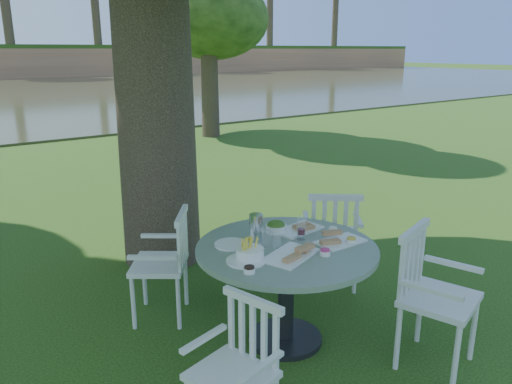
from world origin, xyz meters
TOP-DOWN VIEW (x-y plane):
  - ground at (0.00, 0.00)m, footprint 140.00×140.00m
  - table at (-0.52, -0.88)m, footprint 1.32×1.32m
  - chair_ne at (0.38, -0.45)m, footprint 0.65×0.64m
  - chair_nw at (-1.04, -0.03)m, footprint 0.62×0.62m
  - chair_sw at (-1.33, -1.46)m, footprint 0.48×0.50m
  - chair_se at (0.12, -1.63)m, footprint 0.61×0.59m
  - tableware at (-0.58, -0.82)m, footprint 1.08×0.72m

SIDE VIEW (x-z plane):
  - ground at x=0.00m, z-range 0.00..0.00m
  - chair_sw at x=-1.33m, z-range 0.07..0.90m
  - chair_nw at x=-1.04m, z-range 0.08..0.99m
  - chair_ne at x=0.38m, z-range 0.08..1.02m
  - chair_se at x=0.12m, z-range 0.09..1.07m
  - table at x=-0.52m, z-range 0.23..1.01m
  - tableware at x=-0.58m, z-range 0.71..0.92m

